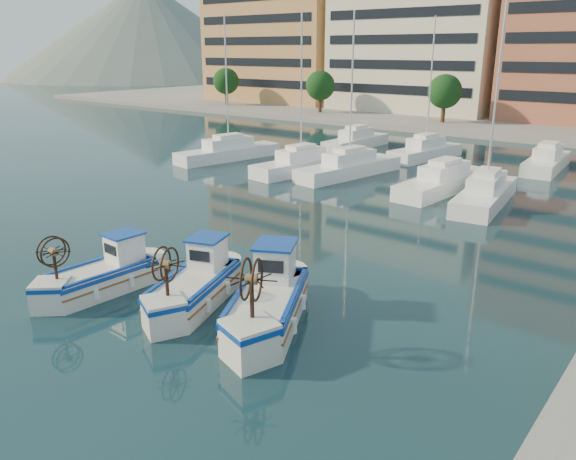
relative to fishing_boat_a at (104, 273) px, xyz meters
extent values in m
plane|color=#1B3C46|center=(4.31, 0.07, -0.74)|extent=(300.00, 300.00, 0.00)
cube|color=tan|center=(-43.69, 65.07, 11.86)|extent=(24.00, 14.00, 24.00)
cube|color=black|center=(-43.69, 58.07, 11.86)|extent=(22.08, 0.12, 21.60)
cube|color=beige|center=(-18.69, 65.07, 10.36)|extent=(23.00, 14.00, 21.00)
cube|color=black|center=(-18.69, 58.07, 10.36)|extent=(21.16, 0.12, 18.90)
cylinder|color=#3F2B19|center=(-45.69, 53.57, 0.76)|extent=(0.50, 0.50, 3.00)
sphere|color=#174117|center=(-45.69, 53.57, 3.46)|extent=(4.00, 4.00, 4.00)
cylinder|color=#3F2B19|center=(-27.69, 53.57, 0.76)|extent=(0.50, 0.50, 3.00)
sphere|color=#174117|center=(-27.69, 53.57, 3.46)|extent=(4.00, 4.00, 4.00)
cylinder|color=#3F2B19|center=(-9.69, 53.57, 0.76)|extent=(0.50, 0.50, 3.00)
sphere|color=#174117|center=(-9.69, 53.57, 3.46)|extent=(4.00, 4.00, 4.00)
cone|color=slate|center=(-135.69, 110.07, -0.74)|extent=(180.00, 180.00, 60.00)
cube|color=white|center=(-15.31, 22.68, -0.24)|extent=(3.83, 9.86, 1.00)
cylinder|color=silver|center=(-15.31, 22.68, 5.26)|extent=(0.12, 0.12, 11.00)
cube|color=white|center=(-7.28, 22.20, -0.24)|extent=(3.37, 8.79, 1.00)
cylinder|color=silver|center=(-7.28, 22.20, 5.26)|extent=(0.12, 0.12, 11.00)
cube|color=white|center=(-3.78, 23.51, -0.24)|extent=(3.67, 9.76, 1.00)
cylinder|color=silver|center=(-3.78, 23.51, 5.26)|extent=(0.12, 0.12, 11.00)
cube|color=white|center=(3.61, 23.42, -0.24)|extent=(2.86, 9.55, 1.00)
cube|color=white|center=(6.98, 21.79, -0.24)|extent=(3.39, 8.99, 1.00)
cylinder|color=silver|center=(6.98, 21.79, 5.26)|extent=(0.12, 0.12, 11.00)
cube|color=white|center=(-9.90, 34.34, -0.24)|extent=(2.27, 8.49, 1.00)
cube|color=white|center=(-2.32, 33.27, -0.24)|extent=(3.50, 8.15, 1.00)
cylinder|color=silver|center=(-2.32, 33.27, 5.26)|extent=(0.12, 0.12, 11.00)
cube|color=white|center=(7.05, 34.90, -0.24)|extent=(2.81, 8.37, 1.00)
cube|color=silver|center=(-0.01, -0.14, -0.24)|extent=(1.89, 4.06, 1.00)
cube|color=#0B3494|center=(-0.01, -0.14, 0.14)|extent=(1.95, 4.18, 0.15)
cube|color=blue|center=(-0.01, -0.14, 0.08)|extent=(1.50, 3.64, 0.06)
cube|color=white|center=(0.05, 1.00, 0.78)|extent=(1.10, 1.28, 1.04)
cube|color=#0B3494|center=(0.05, 1.00, 1.34)|extent=(1.25, 1.43, 0.08)
cylinder|color=#331E14|center=(-0.09, -1.84, 0.80)|extent=(0.11, 0.11, 1.10)
cylinder|color=brown|center=(-0.09, -1.84, 1.39)|extent=(0.32, 0.28, 0.27)
torus|color=#331E14|center=(-0.23, -1.83, 1.39)|extent=(0.12, 1.11, 1.11)
torus|color=#331E14|center=(0.06, -1.85, 1.39)|extent=(0.12, 1.11, 1.11)
cube|color=silver|center=(3.65, 1.31, -0.21)|extent=(3.15, 4.60, 1.06)
cube|color=#0B3494|center=(3.65, 1.31, 0.19)|extent=(3.25, 4.74, 0.16)
cube|color=blue|center=(3.65, 1.31, 0.13)|extent=(2.63, 4.07, 0.06)
cube|color=white|center=(3.24, 2.45, 0.87)|extent=(1.49, 1.61, 1.11)
cube|color=#0B3494|center=(3.24, 2.45, 1.48)|extent=(1.68, 1.80, 0.08)
cylinder|color=#331E14|center=(4.27, -0.39, 0.90)|extent=(0.12, 0.12, 1.17)
cylinder|color=brown|center=(4.27, -0.39, 1.53)|extent=(0.40, 0.38, 0.28)
torus|color=#331E14|center=(4.13, -0.44, 1.53)|extent=(0.47, 1.13, 1.18)
torus|color=#331E14|center=(4.41, -0.34, 1.53)|extent=(0.47, 1.13, 1.18)
cube|color=silver|center=(6.77, 1.76, -0.15)|extent=(3.95, 5.08, 1.17)
cube|color=#0B3494|center=(6.77, 1.76, 0.29)|extent=(4.07, 5.24, 0.18)
cube|color=blue|center=(6.77, 1.76, 0.22)|extent=(3.34, 4.46, 0.07)
cube|color=white|center=(6.15, 2.95, 1.04)|extent=(1.76, 1.85, 1.23)
cube|color=#0B3494|center=(6.15, 2.95, 1.71)|extent=(1.99, 2.08, 0.09)
cylinder|color=#331E14|center=(7.70, -0.02, 1.08)|extent=(0.13, 0.13, 1.29)
cylinder|color=brown|center=(7.70, -0.02, 1.77)|extent=(0.46, 0.44, 0.31)
torus|color=#331E14|center=(7.56, -0.09, 1.77)|extent=(0.67, 1.19, 1.31)
torus|color=#331E14|center=(7.85, 0.06, 1.77)|extent=(0.67, 1.19, 1.31)
camera|label=1|loc=(18.01, -11.30, 8.22)|focal=35.00mm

